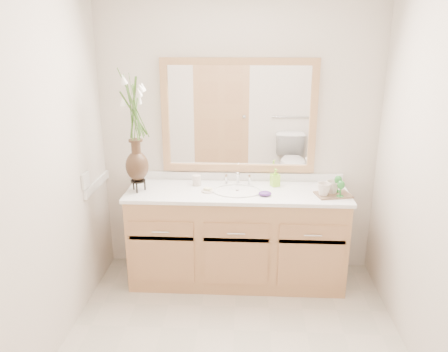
# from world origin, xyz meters

# --- Properties ---
(wall_back) EXTENTS (2.40, 0.02, 2.40)m
(wall_back) POSITION_xyz_m (0.00, 1.30, 1.20)
(wall_back) COLOR beige
(wall_back) RESTS_ON floor
(wall_front) EXTENTS (2.40, 0.02, 2.40)m
(wall_front) POSITION_xyz_m (0.00, -1.30, 1.20)
(wall_front) COLOR beige
(wall_front) RESTS_ON floor
(wall_left) EXTENTS (0.02, 2.60, 2.40)m
(wall_left) POSITION_xyz_m (-1.20, 0.00, 1.20)
(wall_left) COLOR beige
(wall_left) RESTS_ON floor
(wall_right) EXTENTS (0.02, 2.60, 2.40)m
(wall_right) POSITION_xyz_m (1.20, 0.00, 1.20)
(wall_right) COLOR beige
(wall_right) RESTS_ON floor
(vanity) EXTENTS (1.80, 0.55, 0.80)m
(vanity) POSITION_xyz_m (0.00, 1.01, 0.40)
(vanity) COLOR tan
(vanity) RESTS_ON floor
(counter) EXTENTS (1.84, 0.57, 0.03)m
(counter) POSITION_xyz_m (0.00, 1.01, 0.82)
(counter) COLOR white
(counter) RESTS_ON vanity
(sink) EXTENTS (0.38, 0.34, 0.23)m
(sink) POSITION_xyz_m (0.00, 1.00, 0.78)
(sink) COLOR white
(sink) RESTS_ON counter
(mirror) EXTENTS (1.32, 0.04, 0.97)m
(mirror) POSITION_xyz_m (0.00, 1.28, 1.41)
(mirror) COLOR white
(mirror) RESTS_ON wall_back
(switch_plate) EXTENTS (0.02, 0.12, 0.12)m
(switch_plate) POSITION_xyz_m (-1.19, 0.76, 0.98)
(switch_plate) COLOR white
(switch_plate) RESTS_ON wall_left
(flower_vase) EXTENTS (0.22, 0.22, 0.90)m
(flower_vase) POSITION_xyz_m (-0.82, 0.96, 1.44)
(flower_vase) COLOR black
(flower_vase) RESTS_ON counter
(tumbler) EXTENTS (0.07, 0.07, 0.09)m
(tumbler) POSITION_xyz_m (-0.35, 1.13, 0.88)
(tumbler) COLOR beige
(tumbler) RESTS_ON counter
(soap_dish) EXTENTS (0.10, 0.10, 0.03)m
(soap_dish) POSITION_xyz_m (-0.24, 0.97, 0.84)
(soap_dish) COLOR beige
(soap_dish) RESTS_ON counter
(soap_bottle) EXTENTS (0.08, 0.08, 0.14)m
(soap_bottle) POSITION_xyz_m (0.32, 1.15, 0.90)
(soap_bottle) COLOR #9CEC37
(soap_bottle) RESTS_ON counter
(purple_dish) EXTENTS (0.11, 0.09, 0.04)m
(purple_dish) POSITION_xyz_m (0.23, 0.90, 0.85)
(purple_dish) COLOR #51297C
(purple_dish) RESTS_ON counter
(tray) EXTENTS (0.31, 0.24, 0.01)m
(tray) POSITION_xyz_m (0.78, 0.93, 0.84)
(tray) COLOR brown
(tray) RESTS_ON counter
(mug_left) EXTENTS (0.13, 0.13, 0.11)m
(mug_left) POSITION_xyz_m (0.69, 0.90, 0.90)
(mug_left) COLOR beige
(mug_left) RESTS_ON tray
(mug_right) EXTENTS (0.15, 0.15, 0.11)m
(mug_right) POSITION_xyz_m (0.77, 0.96, 0.90)
(mug_right) COLOR beige
(mug_right) RESTS_ON tray
(goblet_front) EXTENTS (0.06, 0.06, 0.13)m
(goblet_front) POSITION_xyz_m (0.82, 0.88, 0.93)
(goblet_front) COLOR #297D2E
(goblet_front) RESTS_ON tray
(goblet_back) EXTENTS (0.06, 0.06, 0.14)m
(goblet_back) POSITION_xyz_m (0.82, 0.99, 0.94)
(goblet_back) COLOR #297D2E
(goblet_back) RESTS_ON tray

